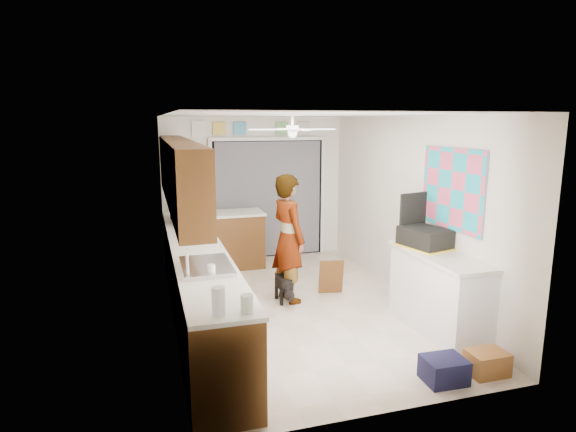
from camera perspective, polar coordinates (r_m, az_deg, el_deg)
floor at (r=6.53m, az=1.01°, el=-10.61°), size 5.00×5.00×0.00m
ceiling at (r=6.06m, az=1.10°, el=11.89°), size 5.00×5.00×0.00m
wall_back at (r=8.56m, az=-4.01°, el=3.28°), size 3.20×0.00×3.20m
wall_front at (r=3.94m, az=12.16°, el=-6.46°), size 3.20×0.00×3.20m
wall_left at (r=5.90m, az=-13.92°, el=-0.63°), size 0.00×5.00×5.00m
wall_right at (r=6.82m, az=13.97°, el=0.94°), size 0.00×5.00×5.00m
left_base_cabinets at (r=6.13m, az=-10.74°, el=-7.81°), size 0.60×4.80×0.90m
left_countertop at (r=6.00m, az=-10.81°, el=-3.55°), size 0.62×4.80×0.04m
upper_cabinets at (r=6.03m, az=-12.74°, el=4.96°), size 0.32×4.00×0.80m
sink_basin at (r=5.03m, az=-9.65°, el=-5.98°), size 0.50×0.76×0.06m
faucet at (r=4.99m, az=-11.86°, el=-5.07°), size 0.03×0.03×0.22m
peninsula_base at (r=8.14m, az=-6.60°, el=-2.93°), size 1.00×0.60×0.90m
peninsula_top at (r=8.04m, az=-6.68°, el=0.32°), size 1.04×0.64×0.04m
back_opening_recess at (r=8.62m, az=-2.32°, el=2.01°), size 2.00×0.06×2.10m
curtain_panel at (r=8.58m, az=-2.25°, el=1.97°), size 1.90×0.03×2.05m
door_trim_left at (r=8.40m, az=-9.03°, el=1.64°), size 0.06×0.04×2.10m
door_trim_right at (r=8.89m, az=4.11°, el=2.27°), size 0.06×0.04×2.10m
door_trim_head at (r=8.49m, az=-2.33°, el=9.13°), size 2.10×0.04×0.06m
header_frame_0 at (r=8.34m, az=-8.15°, el=10.23°), size 0.22×0.02×0.22m
header_frame_1 at (r=8.40m, az=-5.75°, el=10.29°), size 0.22×0.02×0.22m
header_frame_3 at (r=8.57m, az=-0.74°, el=10.36°), size 0.22×0.02×0.22m
header_frame_4 at (r=8.69m, az=1.84°, el=10.37°), size 0.22×0.02×0.22m
route66_sign at (r=8.30m, az=-10.58°, el=10.15°), size 0.22×0.02×0.26m
right_counter_base at (r=5.92m, az=17.41°, el=-8.85°), size 0.50×1.40×0.90m
right_counter_top at (r=5.77m, az=17.60°, el=-4.47°), size 0.54×1.44×0.04m
abstract_painting at (r=5.92m, az=18.86°, el=3.06°), size 0.03×1.15×0.95m
ceiling_fan at (r=6.26m, az=0.53°, el=10.22°), size 1.14×1.14×0.24m
microwave at (r=7.33m, az=-11.74°, el=0.58°), size 0.51×0.66×0.33m
jar_a at (r=3.87m, az=-4.90°, el=-10.30°), size 0.12×0.12×0.14m
jar_b at (r=4.78m, az=-9.06°, el=-6.35°), size 0.09×0.09×0.11m
paper_towel_roll at (r=3.82m, az=-8.25°, el=-9.97°), size 0.12×0.12×0.23m
suitcase at (r=5.97m, az=15.91°, el=-2.49°), size 0.54×0.64×0.24m
suitcase_rim at (r=6.00m, az=15.85°, el=-3.51°), size 0.57×0.67×0.02m
suitcase_lid at (r=6.16m, az=14.60°, el=0.37°), size 0.41×0.13×0.50m
cardboard_box at (r=5.26m, az=22.51°, el=-15.77°), size 0.37×0.28×0.23m
navy_crate at (r=4.99m, az=18.00°, el=-16.95°), size 0.40×0.33×0.23m
cabinet_door_panel at (r=6.90m, az=5.13°, el=-7.19°), size 0.36×0.19×0.51m
man at (r=6.49m, az=0.05°, el=-2.65°), size 0.56×0.72×1.74m
dog at (r=6.62m, az=-0.55°, el=-8.42°), size 0.23×0.52×0.41m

